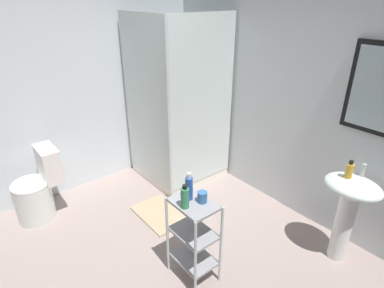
{
  "coord_description": "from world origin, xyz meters",
  "views": [
    {
      "loc": [
        1.65,
        -0.85,
        2.16
      ],
      "look_at": [
        -0.23,
        0.67,
        1.0
      ],
      "focal_mm": 29.49,
      "sensor_mm": 36.0,
      "label": 1
    }
  ],
  "objects_px": {
    "toilet": "(38,191)",
    "bath_mat": "(160,214)",
    "hand_soap_bottle": "(349,170)",
    "shower_stall": "(177,145)",
    "pedestal_sink": "(349,203)",
    "rinse_cup": "(202,197)",
    "body_wash_bottle_green": "(185,197)",
    "shampoo_bottle_blue": "(189,188)",
    "storage_cart": "(194,234)"
  },
  "relations": [
    {
      "from": "shower_stall",
      "to": "shampoo_bottle_blue",
      "type": "bearing_deg",
      "value": -32.98
    },
    {
      "from": "shampoo_bottle_blue",
      "to": "rinse_cup",
      "type": "distance_m",
      "value": 0.12
    },
    {
      "from": "shower_stall",
      "to": "pedestal_sink",
      "type": "height_order",
      "value": "shower_stall"
    },
    {
      "from": "pedestal_sink",
      "to": "body_wash_bottle_green",
      "type": "height_order",
      "value": "body_wash_bottle_green"
    },
    {
      "from": "shower_stall",
      "to": "toilet",
      "type": "relative_size",
      "value": 2.63
    },
    {
      "from": "storage_cart",
      "to": "pedestal_sink",
      "type": "bearing_deg",
      "value": 60.28
    },
    {
      "from": "shower_stall",
      "to": "shampoo_bottle_blue",
      "type": "relative_size",
      "value": 8.86
    },
    {
      "from": "toilet",
      "to": "hand_soap_bottle",
      "type": "relative_size",
      "value": 4.93
    },
    {
      "from": "body_wash_bottle_green",
      "to": "shampoo_bottle_blue",
      "type": "bearing_deg",
      "value": 125.52
    },
    {
      "from": "hand_soap_bottle",
      "to": "bath_mat",
      "type": "relative_size",
      "value": 0.26
    },
    {
      "from": "hand_soap_bottle",
      "to": "rinse_cup",
      "type": "xyz_separation_m",
      "value": [
        -0.56,
        -1.07,
        -0.09
      ]
    },
    {
      "from": "shampoo_bottle_blue",
      "to": "toilet",
      "type": "bearing_deg",
      "value": -154.19
    },
    {
      "from": "bath_mat",
      "to": "shower_stall",
      "type": "bearing_deg",
      "value": 129.19
    },
    {
      "from": "hand_soap_bottle",
      "to": "body_wash_bottle_green",
      "type": "relative_size",
      "value": 0.8
    },
    {
      "from": "rinse_cup",
      "to": "body_wash_bottle_green",
      "type": "bearing_deg",
      "value": -102.05
    },
    {
      "from": "toilet",
      "to": "bath_mat",
      "type": "xyz_separation_m",
      "value": [
        0.78,
        0.98,
        -0.31
      ]
    },
    {
      "from": "shampoo_bottle_blue",
      "to": "pedestal_sink",
      "type": "bearing_deg",
      "value": 57.97
    },
    {
      "from": "shower_stall",
      "to": "hand_soap_bottle",
      "type": "distance_m",
      "value": 2.01
    },
    {
      "from": "shower_stall",
      "to": "body_wash_bottle_green",
      "type": "relative_size",
      "value": 10.43
    },
    {
      "from": "body_wash_bottle_green",
      "to": "bath_mat",
      "type": "xyz_separation_m",
      "value": [
        -0.85,
        0.31,
        -0.82
      ]
    },
    {
      "from": "shampoo_bottle_blue",
      "to": "bath_mat",
      "type": "xyz_separation_m",
      "value": [
        -0.79,
        0.22,
        -0.83
      ]
    },
    {
      "from": "body_wash_bottle_green",
      "to": "shower_stall",
      "type": "bearing_deg",
      "value": 145.64
    },
    {
      "from": "body_wash_bottle_green",
      "to": "bath_mat",
      "type": "bearing_deg",
      "value": 160.0
    },
    {
      "from": "rinse_cup",
      "to": "bath_mat",
      "type": "distance_m",
      "value": 1.19
    },
    {
      "from": "shower_stall",
      "to": "storage_cart",
      "type": "distance_m",
      "value": 1.59
    },
    {
      "from": "pedestal_sink",
      "to": "bath_mat",
      "type": "relative_size",
      "value": 1.35
    },
    {
      "from": "storage_cart",
      "to": "shampoo_bottle_blue",
      "type": "xyz_separation_m",
      "value": [
        -0.06,
        0.0,
        0.4
      ]
    },
    {
      "from": "storage_cart",
      "to": "body_wash_bottle_green",
      "type": "distance_m",
      "value": 0.4
    },
    {
      "from": "storage_cart",
      "to": "hand_soap_bottle",
      "type": "distance_m",
      "value": 1.35
    },
    {
      "from": "shampoo_bottle_blue",
      "to": "shower_stall",
      "type": "bearing_deg",
      "value": 147.02
    },
    {
      "from": "shampoo_bottle_blue",
      "to": "bath_mat",
      "type": "height_order",
      "value": "shampoo_bottle_blue"
    },
    {
      "from": "pedestal_sink",
      "to": "rinse_cup",
      "type": "height_order",
      "value": "rinse_cup"
    },
    {
      "from": "pedestal_sink",
      "to": "toilet",
      "type": "bearing_deg",
      "value": -140.25
    },
    {
      "from": "storage_cart",
      "to": "bath_mat",
      "type": "xyz_separation_m",
      "value": [
        -0.85,
        0.23,
        -0.43
      ]
    },
    {
      "from": "hand_soap_bottle",
      "to": "bath_mat",
      "type": "xyz_separation_m",
      "value": [
        -1.45,
        -0.9,
        -0.87
      ]
    },
    {
      "from": "shower_stall",
      "to": "storage_cart",
      "type": "height_order",
      "value": "shower_stall"
    },
    {
      "from": "hand_soap_bottle",
      "to": "rinse_cup",
      "type": "distance_m",
      "value": 1.22
    },
    {
      "from": "shower_stall",
      "to": "rinse_cup",
      "type": "bearing_deg",
      "value": -29.54
    },
    {
      "from": "storage_cart",
      "to": "bath_mat",
      "type": "bearing_deg",
      "value": 165.14
    },
    {
      "from": "toilet",
      "to": "body_wash_bottle_green",
      "type": "relative_size",
      "value": 3.96
    },
    {
      "from": "body_wash_bottle_green",
      "to": "shampoo_bottle_blue",
      "type": "height_order",
      "value": "shampoo_bottle_blue"
    },
    {
      "from": "rinse_cup",
      "to": "bath_mat",
      "type": "relative_size",
      "value": 0.15
    },
    {
      "from": "shampoo_bottle_blue",
      "to": "hand_soap_bottle",
      "type": "bearing_deg",
      "value": 59.76
    },
    {
      "from": "hand_soap_bottle",
      "to": "body_wash_bottle_green",
      "type": "bearing_deg",
      "value": -116.07
    },
    {
      "from": "body_wash_bottle_green",
      "to": "toilet",
      "type": "bearing_deg",
      "value": -157.65
    },
    {
      "from": "toilet",
      "to": "shampoo_bottle_blue",
      "type": "bearing_deg",
      "value": 25.81
    },
    {
      "from": "hand_soap_bottle",
      "to": "bath_mat",
      "type": "distance_m",
      "value": 1.91
    },
    {
      "from": "shower_stall",
      "to": "shampoo_bottle_blue",
      "type": "distance_m",
      "value": 1.58
    },
    {
      "from": "toilet",
      "to": "bath_mat",
      "type": "relative_size",
      "value": 1.27
    },
    {
      "from": "shower_stall",
      "to": "rinse_cup",
      "type": "xyz_separation_m",
      "value": [
        1.38,
        -0.78,
        0.32
      ]
    }
  ]
}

